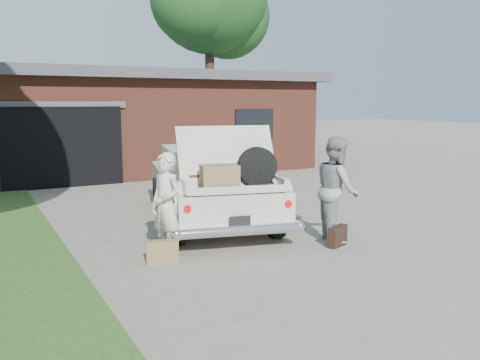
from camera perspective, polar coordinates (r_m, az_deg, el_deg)
name	(u,v)px	position (r m, az deg, el deg)	size (l,w,h in m)	color
ground	(259,257)	(7.82, 2.11, -8.59)	(90.00, 90.00, 0.00)	gray
house	(119,120)	(18.54, -13.47, 6.52)	(12.80, 7.80, 3.30)	brown
tree_right	(211,1)	(24.70, -3.30, 19.41)	(6.21, 5.40, 9.89)	#38281E
sedan	(209,183)	(10.04, -3.46, -0.39)	(3.06, 5.30, 1.93)	beige
woman_left	(166,206)	(7.65, -8.31, -2.88)	(0.58, 0.38, 1.60)	silver
woman_right	(337,189)	(8.69, 10.80, -0.97)	(0.86, 0.67, 1.77)	gray
suitcase_left	(163,252)	(7.50, -8.69, -8.04)	(0.46, 0.15, 0.35)	olive
suitcase_right	(338,236)	(8.47, 10.90, -6.21)	(0.43, 0.14, 0.33)	black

